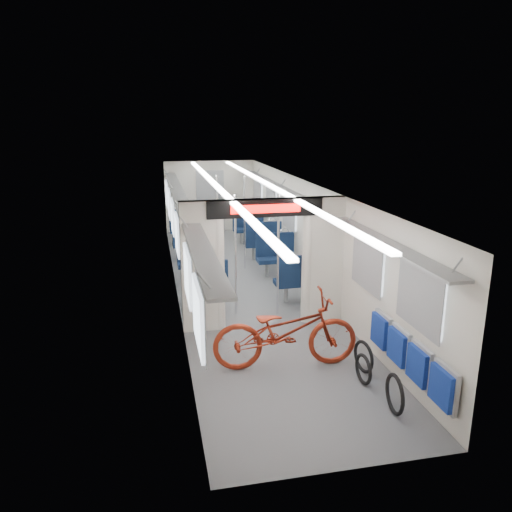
# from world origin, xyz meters

# --- Properties ---
(carriage) EXTENTS (12.00, 12.02, 2.31)m
(carriage) POSITION_xyz_m (0.00, -0.27, 1.50)
(carriage) COLOR #515456
(carriage) RESTS_ON ground
(bicycle) EXTENTS (2.22, 0.90, 1.14)m
(bicycle) POSITION_xyz_m (-0.03, -3.62, 0.57)
(bicycle) COLOR maroon
(bicycle) RESTS_ON ground
(flip_bench) EXTENTS (0.12, 2.12, 0.54)m
(flip_bench) POSITION_xyz_m (1.35, -4.74, 0.58)
(flip_bench) COLOR gray
(flip_bench) RESTS_ON carriage
(bike_hoop_a) EXTENTS (0.09, 0.53, 0.53)m
(bike_hoop_a) POSITION_xyz_m (0.99, -5.11, 0.24)
(bike_hoop_a) COLOR black
(bike_hoop_a) RESTS_ON ground
(bike_hoop_b) EXTENTS (0.08, 0.45, 0.45)m
(bike_hoop_b) POSITION_xyz_m (0.90, -4.35, 0.20)
(bike_hoop_b) COLOR black
(bike_hoop_b) RESTS_ON ground
(bike_hoop_c) EXTENTS (0.13, 0.49, 0.49)m
(bike_hoop_c) POSITION_xyz_m (1.04, -4.03, 0.22)
(bike_hoop_c) COLOR black
(bike_hoop_c) RESTS_ON ground
(seat_bay_near_left) EXTENTS (0.89, 1.97, 1.07)m
(seat_bay_near_left) POSITION_xyz_m (-0.94, -0.03, 0.53)
(seat_bay_near_left) COLOR #0B1934
(seat_bay_near_left) RESTS_ON ground
(seat_bay_near_right) EXTENTS (0.93, 2.15, 1.12)m
(seat_bay_near_right) POSITION_xyz_m (0.93, -0.10, 0.55)
(seat_bay_near_right) COLOR #0B1934
(seat_bay_near_right) RESTS_ON ground
(seat_bay_far_left) EXTENTS (0.93, 2.14, 1.12)m
(seat_bay_far_left) POSITION_xyz_m (-0.93, 3.57, 0.55)
(seat_bay_far_left) COLOR #0B1934
(seat_bay_far_left) RESTS_ON ground
(seat_bay_far_right) EXTENTS (0.94, 2.22, 1.14)m
(seat_bay_far_right) POSITION_xyz_m (0.93, 3.22, 0.56)
(seat_bay_far_right) COLOR #0B1934
(seat_bay_far_right) RESTS_ON ground
(stanchion_near_left) EXTENTS (0.04, 0.04, 2.30)m
(stanchion_near_left) POSITION_xyz_m (-0.40, -1.39, 1.15)
(stanchion_near_left) COLOR silver
(stanchion_near_left) RESTS_ON ground
(stanchion_near_right) EXTENTS (0.04, 0.04, 2.30)m
(stanchion_near_right) POSITION_xyz_m (0.36, -1.58, 1.15)
(stanchion_near_right) COLOR silver
(stanchion_near_right) RESTS_ON ground
(stanchion_far_left) EXTENTS (0.04, 0.04, 2.30)m
(stanchion_far_left) POSITION_xyz_m (-0.31, 1.81, 1.15)
(stanchion_far_left) COLOR silver
(stanchion_far_left) RESTS_ON ground
(stanchion_far_right) EXTENTS (0.04, 0.04, 2.30)m
(stanchion_far_right) POSITION_xyz_m (0.31, 1.50, 1.15)
(stanchion_far_right) COLOR silver
(stanchion_far_right) RESTS_ON ground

